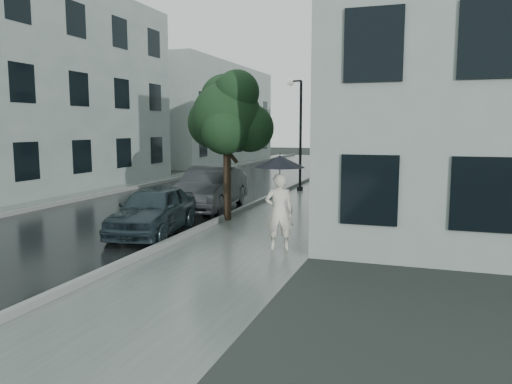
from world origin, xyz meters
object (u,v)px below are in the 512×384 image
(pedestrian, at_px, (279,212))
(street_tree, at_px, (228,116))
(car_near, at_px, (153,210))
(lamp_post, at_px, (298,127))
(car_far, at_px, (210,188))

(pedestrian, xyz_separation_m, street_tree, (-2.62, 3.32, 2.33))
(pedestrian, height_order, car_near, pedestrian)
(pedestrian, bearing_deg, lamp_post, -94.42)
(pedestrian, height_order, car_far, pedestrian)
(lamp_post, xyz_separation_m, car_near, (-1.47, -10.48, -2.25))
(lamp_post, bearing_deg, street_tree, -76.80)
(street_tree, relative_size, lamp_post, 0.91)
(lamp_post, height_order, car_near, lamp_post)
(street_tree, relative_size, car_far, 1.01)
(street_tree, distance_m, car_near, 3.87)
(pedestrian, relative_size, car_far, 0.40)
(street_tree, bearing_deg, lamp_post, 87.81)
(street_tree, bearing_deg, pedestrian, -51.71)
(car_near, xyz_separation_m, car_far, (-0.15, 4.23, 0.09))
(pedestrian, distance_m, lamp_post, 11.57)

